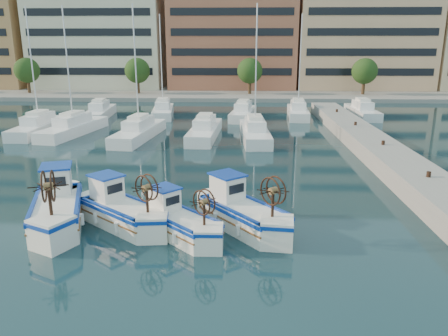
# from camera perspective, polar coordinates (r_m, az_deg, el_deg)

# --- Properties ---
(ground) EXTENTS (300.00, 300.00, 0.00)m
(ground) POSITION_cam_1_polar(r_m,az_deg,el_deg) (19.29, -6.12, -9.34)
(ground) COLOR #1A3C44
(ground) RESTS_ON ground
(quay) EXTENTS (3.00, 60.00, 1.20)m
(quay) POSITION_cam_1_polar(r_m,az_deg,el_deg) (28.31, 23.48, -1.05)
(quay) COLOR gray
(quay) RESTS_ON ground
(waterfront) EXTENTS (180.00, 40.00, 25.60)m
(waterfront) POSITION_cam_1_polar(r_m,az_deg,el_deg) (82.62, 7.14, 17.71)
(waterfront) COLOR gray
(waterfront) RESTS_ON ground
(yacht_marina) EXTENTS (35.83, 22.96, 11.50)m
(yacht_marina) POSITION_cam_1_polar(r_m,az_deg,el_deg) (45.73, -4.52, 6.12)
(yacht_marina) COLOR white
(yacht_marina) RESTS_ON ground
(fishing_boat_a) EXTENTS (3.55, 5.36, 3.24)m
(fishing_boat_a) POSITION_cam_1_polar(r_m,az_deg,el_deg) (21.92, -20.96, -4.68)
(fishing_boat_a) COLOR white
(fishing_boat_a) RESTS_ON ground
(fishing_boat_b) EXTENTS (4.58, 4.23, 2.87)m
(fishing_boat_b) POSITION_cam_1_polar(r_m,az_deg,el_deg) (20.93, -13.26, -5.27)
(fishing_boat_b) COLOR white
(fishing_boat_b) RESTS_ON ground
(fishing_boat_c) EXTENTS (3.98, 3.95, 2.57)m
(fishing_boat_c) POSITION_cam_1_polar(r_m,az_deg,el_deg) (19.46, -6.00, -6.82)
(fishing_boat_c) COLOR white
(fishing_boat_c) RESTS_ON ground
(fishing_boat_d) EXTENTS (4.35, 4.74, 2.97)m
(fishing_boat_d) POSITION_cam_1_polar(r_m,az_deg,el_deg) (20.13, 2.35, -5.63)
(fishing_boat_d) COLOR white
(fishing_boat_d) RESTS_ON ground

